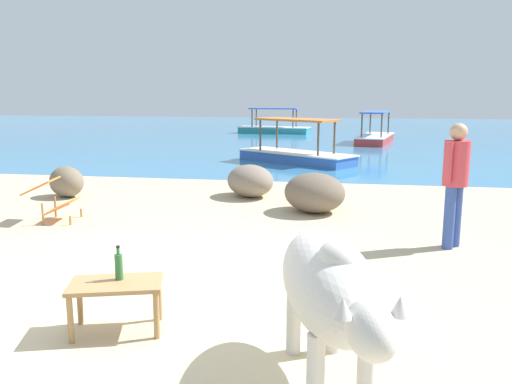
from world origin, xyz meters
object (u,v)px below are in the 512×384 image
(bottle, at_px, (119,266))
(person_standing, at_px, (456,176))
(deck_chair_near, at_px, (52,197))
(boat_teal, at_px, (274,128))
(cow, at_px, (329,286))
(low_bench_table, at_px, (116,290))
(boat_red, at_px, (375,136))
(boat_blue, at_px, (296,153))

(bottle, relative_size, person_standing, 0.18)
(deck_chair_near, relative_size, boat_teal, 0.22)
(cow, relative_size, deck_chair_near, 2.32)
(bottle, xyz_separation_m, boat_teal, (-1.76, 22.89, -0.30))
(bottle, xyz_separation_m, person_standing, (3.26, 2.97, 0.39))
(low_bench_table, height_order, boat_teal, boat_teal)
(deck_chair_near, bearing_deg, boat_teal, 77.19)
(low_bench_table, bearing_deg, person_standing, 26.26)
(boat_teal, bearing_deg, low_bench_table, -78.56)
(deck_chair_near, distance_m, boat_teal, 19.50)
(bottle, distance_m, person_standing, 4.43)
(bottle, bearing_deg, boat_teal, 94.40)
(bottle, bearing_deg, boat_red, 80.34)
(cow, distance_m, person_standing, 3.89)
(boat_blue, bearing_deg, boat_red, 102.38)
(bottle, bearing_deg, low_bench_table, -94.90)
(person_standing, height_order, boat_blue, person_standing)
(low_bench_table, height_order, deck_chair_near, deck_chair_near)
(low_bench_table, bearing_deg, boat_teal, 77.71)
(boat_blue, bearing_deg, low_bench_table, -58.80)
(low_bench_table, xyz_separation_m, person_standing, (3.27, 3.04, 0.58))
(deck_chair_near, height_order, person_standing, person_standing)
(cow, relative_size, person_standing, 1.21)
(bottle, relative_size, boat_teal, 0.08)
(cow, distance_m, deck_chair_near, 6.01)
(low_bench_table, bearing_deg, cow, -33.83)
(bottle, height_order, deck_chair_near, bottle)
(deck_chair_near, bearing_deg, bottle, -62.19)
(deck_chair_near, relative_size, boat_red, 0.22)
(cow, bearing_deg, boat_red, 161.35)
(person_standing, bearing_deg, boat_teal, -37.80)
(person_standing, xyz_separation_m, boat_blue, (-2.81, 8.36, -0.70))
(cow, xyz_separation_m, boat_teal, (-3.54, 23.51, -0.47))
(bottle, relative_size, deck_chair_near, 0.35)
(low_bench_table, relative_size, deck_chair_near, 1.01)
(person_standing, bearing_deg, low_bench_table, 80.97)
(person_standing, distance_m, boat_red, 15.24)
(boat_teal, bearing_deg, bottle, -78.53)
(boat_blue, height_order, boat_red, same)
(cow, xyz_separation_m, bottle, (-1.77, 0.62, -0.17))
(deck_chair_near, distance_m, boat_red, 15.86)
(bottle, relative_size, boat_blue, 0.08)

